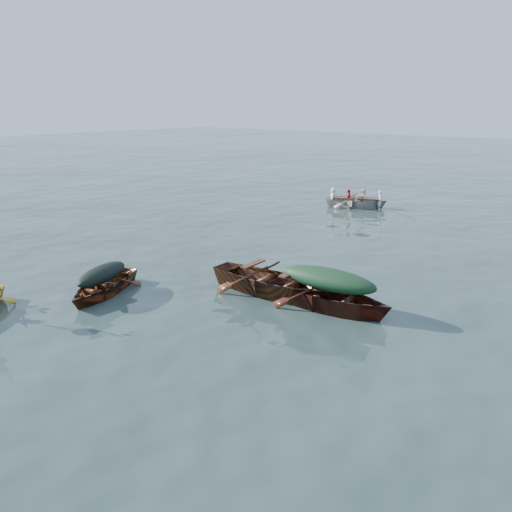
% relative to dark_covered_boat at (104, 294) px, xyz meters
% --- Properties ---
extents(ground, '(140.00, 140.00, 0.00)m').
position_rel_dark_covered_boat_xyz_m(ground, '(2.27, 0.97, 0.00)').
color(ground, '#334741').
rests_on(ground, ground).
extents(dark_covered_boat, '(2.40, 3.58, 0.82)m').
position_rel_dark_covered_boat_xyz_m(dark_covered_boat, '(0.00, 0.00, 0.00)').
color(dark_covered_boat, '#532813').
rests_on(dark_covered_boat, ground).
extents(green_tarp_boat, '(4.53, 1.70, 1.04)m').
position_rel_dark_covered_boat_xyz_m(green_tarp_boat, '(5.00, 2.84, 0.00)').
color(green_tarp_boat, '#43180F').
rests_on(green_tarp_boat, ground).
extents(open_wooden_boat, '(4.95, 1.71, 1.17)m').
position_rel_dark_covered_boat_xyz_m(open_wooden_boat, '(3.40, 2.73, 0.00)').
color(open_wooden_boat, '#5C3617').
rests_on(open_wooden_boat, ground).
extents(rowed_boat, '(4.12, 2.84, 0.94)m').
position_rel_dark_covered_boat_xyz_m(rowed_boat, '(-0.42, 14.22, 0.00)').
color(rowed_boat, beige).
rests_on(rowed_boat, ground).
extents(dark_tarp_cover, '(1.32, 1.97, 0.40)m').
position_rel_dark_covered_boat_xyz_m(dark_tarp_cover, '(0.00, 0.00, 0.61)').
color(dark_tarp_cover, black).
rests_on(dark_tarp_cover, dark_covered_boat).
extents(green_tarp_cover, '(2.49, 0.93, 0.52)m').
position_rel_dark_covered_boat_xyz_m(green_tarp_cover, '(5.00, 2.84, 0.78)').
color(green_tarp_cover, '#163619').
rests_on(green_tarp_cover, green_tarp_boat).
extents(thwart_benches, '(2.48, 1.01, 0.04)m').
position_rel_dark_covered_boat_xyz_m(thwart_benches, '(3.40, 2.73, 0.61)').
color(thwart_benches, '#461F10').
rests_on(thwart_benches, open_wooden_boat).
extents(rowers, '(2.99, 2.20, 0.76)m').
position_rel_dark_covered_boat_xyz_m(rowers, '(-0.42, 14.22, 0.85)').
color(rowers, white).
rests_on(rowers, rowed_boat).
extents(oars, '(1.68, 2.60, 0.06)m').
position_rel_dark_covered_boat_xyz_m(oars, '(-0.42, 14.22, 0.50)').
color(oars, olive).
rests_on(oars, rowed_boat).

